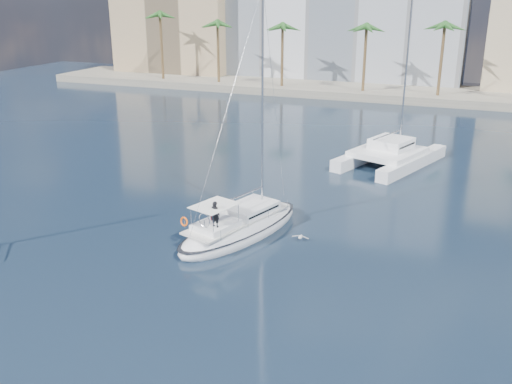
% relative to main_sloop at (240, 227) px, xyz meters
% --- Properties ---
extents(ground, '(160.00, 160.00, 0.00)m').
position_rel_main_sloop_xyz_m(ground, '(1.72, -2.63, -0.52)').
color(ground, black).
rests_on(ground, ground).
extents(quay, '(120.00, 14.00, 1.20)m').
position_rel_main_sloop_xyz_m(quay, '(1.72, 58.37, 0.08)').
color(quay, gray).
rests_on(quay, ground).
extents(building_modern, '(42.00, 16.00, 28.00)m').
position_rel_main_sloop_xyz_m(building_modern, '(-10.28, 70.37, 13.48)').
color(building_modern, silver).
rests_on(building_modern, ground).
extents(building_tan_left, '(22.00, 14.00, 22.00)m').
position_rel_main_sloop_xyz_m(building_tan_left, '(-40.28, 66.37, 10.48)').
color(building_tan_left, tan).
rests_on(building_tan_left, ground).
extents(palm_left, '(3.60, 3.60, 12.30)m').
position_rel_main_sloop_xyz_m(palm_left, '(-32.28, 54.37, 9.76)').
color(palm_left, brown).
rests_on(palm_left, ground).
extents(palm_centre, '(3.60, 3.60, 12.30)m').
position_rel_main_sloop_xyz_m(palm_centre, '(1.72, 54.37, 9.76)').
color(palm_centre, brown).
rests_on(palm_centre, ground).
extents(main_sloop, '(6.78, 11.79, 16.68)m').
position_rel_main_sloop_xyz_m(main_sloop, '(0.00, 0.00, 0.00)').
color(main_sloop, white).
rests_on(main_sloop, ground).
extents(catamaran, '(9.41, 13.01, 17.15)m').
position_rel_main_sloop_xyz_m(catamaran, '(6.65, 20.48, 0.62)').
color(catamaran, white).
rests_on(catamaran, ground).
extents(seagull, '(1.15, 0.49, 0.21)m').
position_rel_main_sloop_xyz_m(seagull, '(4.10, 0.46, -0.22)').
color(seagull, silver).
rests_on(seagull, ground).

